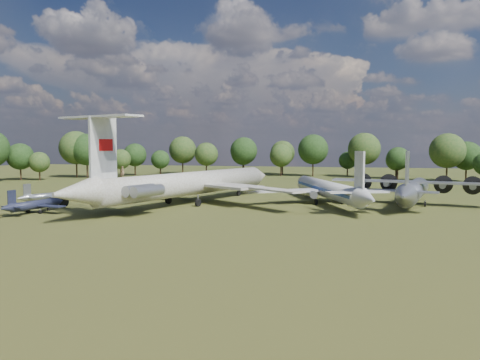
% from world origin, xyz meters
% --- Properties ---
extents(ground, '(300.00, 300.00, 0.00)m').
position_xyz_m(ground, '(0.00, 0.00, 0.00)').
color(ground, '#274015').
rests_on(ground, ground).
extents(il62_airliner, '(64.04, 72.12, 5.86)m').
position_xyz_m(il62_airliner, '(-4.85, 3.26, 2.93)').
color(il62_airliner, '#B3B3AF').
rests_on(il62_airliner, ground).
extents(tu104_jet, '(44.21, 50.17, 4.17)m').
position_xyz_m(tu104_jet, '(19.59, 8.75, 2.08)').
color(tu104_jet, silver).
rests_on(tu104_jet, ground).
extents(an12_transport, '(35.82, 38.38, 4.29)m').
position_xyz_m(an12_transport, '(34.62, 9.78, 2.14)').
color(an12_transport, '#95979C').
rests_on(an12_transport, ground).
extents(small_prop_west, '(12.31, 15.34, 2.03)m').
position_xyz_m(small_prop_west, '(-25.24, -13.23, 1.02)').
color(small_prop_west, black).
rests_on(small_prop_west, ground).
extents(small_prop_northwest, '(13.91, 15.89, 1.94)m').
position_xyz_m(small_prop_northwest, '(-30.92, -1.62, 0.97)').
color(small_prop_northwest, '#999BA0').
rests_on(small_prop_northwest, ground).
extents(person_on_il62, '(0.67, 0.49, 1.69)m').
position_xyz_m(person_on_il62, '(-10.61, -12.11, 6.71)').
color(person_on_il62, olive).
rests_on(person_on_il62, il62_airliner).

